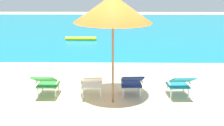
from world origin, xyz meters
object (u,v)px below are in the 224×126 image
(lounge_chair_far_left, at_px, (46,82))
(lounge_chair_near_right, at_px, (132,82))
(lounge_chair_far_right, at_px, (180,83))
(beach_umbrella_center, at_px, (113,9))
(lounge_chair_near_left, at_px, (92,83))
(swim_buoy, at_px, (81,38))

(lounge_chair_far_left, relative_size, lounge_chair_near_right, 0.99)
(lounge_chair_far_right, height_order, beach_umbrella_center, beach_umbrella_center)
(lounge_chair_near_right, bearing_deg, lounge_chair_near_left, -175.33)
(lounge_chair_far_left, height_order, lounge_chair_near_left, same)
(swim_buoy, bearing_deg, beach_umbrella_center, -77.72)
(swim_buoy, xyz_separation_m, lounge_chair_near_right, (2.24, -7.77, 0.31))
(lounge_chair_near_left, bearing_deg, swim_buoy, 98.92)
(lounge_chair_near_left, bearing_deg, beach_umbrella_center, -26.95)
(lounge_chair_near_right, xyz_separation_m, lounge_chair_far_right, (1.19, -0.06, 0.00))
(swim_buoy, xyz_separation_m, lounge_chair_near_left, (1.23, -7.85, 0.31))
(lounge_chair_far_right, bearing_deg, lounge_chair_near_left, -179.54)
(lounge_chair_near_left, relative_size, lounge_chair_near_right, 1.02)
(swim_buoy, height_order, beach_umbrella_center, beach_umbrella_center)
(lounge_chair_near_right, height_order, lounge_chair_far_right, same)
(lounge_chair_far_left, xyz_separation_m, lounge_chair_near_right, (2.14, 0.07, 0.00))
(swim_buoy, distance_m, beach_umbrella_center, 8.58)
(swim_buoy, height_order, lounge_chair_near_right, lounge_chair_near_right)
(lounge_chair_near_left, distance_m, beach_umbrella_center, 1.93)
(lounge_chair_near_left, xyz_separation_m, beach_umbrella_center, (0.53, -0.27, 1.84))
(swim_buoy, bearing_deg, lounge_chair_near_left, -81.08)
(swim_buoy, distance_m, lounge_chair_near_left, 7.95)
(swim_buoy, bearing_deg, lounge_chair_near_right, -73.90)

